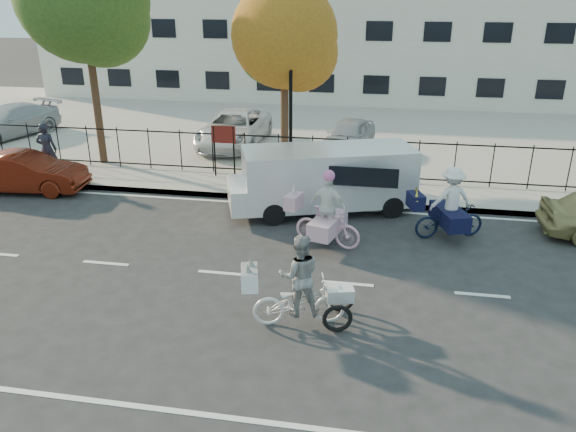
% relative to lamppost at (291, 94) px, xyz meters
% --- Properties ---
extents(ground, '(120.00, 120.00, 0.00)m').
position_rel_lamppost_xyz_m(ground, '(-0.50, -6.80, -3.11)').
color(ground, '#333334').
extents(road_markings, '(60.00, 9.52, 0.01)m').
position_rel_lamppost_xyz_m(road_markings, '(-0.50, -6.80, -3.11)').
color(road_markings, silver).
rests_on(road_markings, ground).
extents(curb, '(60.00, 0.10, 0.15)m').
position_rel_lamppost_xyz_m(curb, '(-0.50, -1.75, -3.04)').
color(curb, '#A8A399').
rests_on(curb, ground).
extents(sidewalk, '(60.00, 2.20, 0.15)m').
position_rel_lamppost_xyz_m(sidewalk, '(-0.50, -0.70, -3.04)').
color(sidewalk, '#A8A399').
rests_on(sidewalk, ground).
extents(parking_lot, '(60.00, 15.60, 0.15)m').
position_rel_lamppost_xyz_m(parking_lot, '(-0.50, 8.20, -3.04)').
color(parking_lot, '#A8A399').
rests_on(parking_lot, ground).
extents(iron_fence, '(58.00, 0.06, 1.50)m').
position_rel_lamppost_xyz_m(iron_fence, '(-0.50, 0.40, -2.21)').
color(iron_fence, black).
rests_on(iron_fence, sidewalk).
extents(building, '(34.00, 10.00, 6.00)m').
position_rel_lamppost_xyz_m(building, '(-0.50, 18.20, -0.11)').
color(building, silver).
rests_on(building, ground).
extents(lamppost, '(0.36, 0.36, 4.33)m').
position_rel_lamppost_xyz_m(lamppost, '(0.00, 0.00, 0.00)').
color(lamppost, black).
rests_on(lamppost, sidewalk).
extents(street_sign, '(0.85, 0.06, 1.80)m').
position_rel_lamppost_xyz_m(street_sign, '(-2.35, 0.00, -1.70)').
color(street_sign, black).
rests_on(street_sign, sidewalk).
extents(zebra_trike, '(2.29, 1.28, 1.96)m').
position_rel_lamppost_xyz_m(zebra_trike, '(1.65, -8.61, -2.36)').
color(zebra_trike, white).
rests_on(zebra_trike, ground).
extents(unicorn_bike, '(2.13, 1.53, 2.10)m').
position_rel_lamppost_xyz_m(unicorn_bike, '(1.77, -4.81, -2.34)').
color(unicorn_bike, '#F9BED3').
rests_on(unicorn_bike, ground).
extents(bull_bike, '(2.21, 1.56, 2.00)m').
position_rel_lamppost_xyz_m(bull_bike, '(4.97, -3.69, -2.32)').
color(bull_bike, black).
rests_on(bull_bike, ground).
extents(white_van, '(5.95, 3.40, 1.96)m').
position_rel_lamppost_xyz_m(white_van, '(1.43, -2.30, -2.03)').
color(white_van, white).
rests_on(white_van, ground).
extents(red_sedan, '(4.12, 1.79, 1.32)m').
position_rel_lamppost_xyz_m(red_sedan, '(-8.57, -2.30, -2.45)').
color(red_sedan, '#5A170A').
rests_on(red_sedan, ground).
extents(pedestrian, '(0.75, 0.54, 1.90)m').
position_rel_lamppost_xyz_m(pedestrian, '(-8.49, -0.99, -2.01)').
color(pedestrian, black).
rests_on(pedestrian, sidewalk).
extents(lot_car_a, '(3.30, 5.08, 1.37)m').
position_rel_lamppost_xyz_m(lot_car_a, '(-13.35, 3.84, -2.28)').
color(lot_car_a, '#B6BABE').
rests_on(lot_car_a, parking_lot).
extents(lot_car_b, '(2.45, 5.13, 1.41)m').
position_rel_lamppost_xyz_m(lot_car_b, '(-3.12, 4.15, -2.26)').
color(lot_car_b, white).
rests_on(lot_car_b, parking_lot).
extents(lot_car_d, '(2.33, 4.06, 1.30)m').
position_rel_lamppost_xyz_m(lot_car_d, '(1.68, 4.00, -2.31)').
color(lot_car_d, '#A9ABB1').
rests_on(lot_car_d, parking_lot).
extents(tree_west, '(4.58, 4.58, 8.39)m').
position_rel_lamppost_xyz_m(tree_west, '(-7.26, 0.92, 2.76)').
color(tree_west, '#442D1D').
rests_on(tree_west, ground).
extents(tree_mid, '(3.66, 3.64, 6.68)m').
position_rel_lamppost_xyz_m(tree_mid, '(-0.32, 1.46, 1.56)').
color(tree_mid, '#442D1D').
rests_on(tree_mid, ground).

